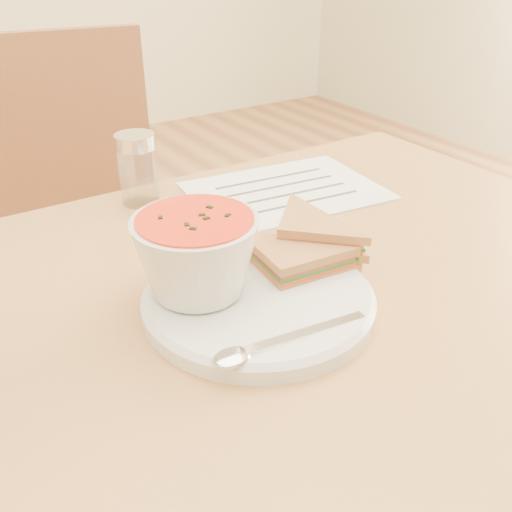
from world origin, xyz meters
TOP-DOWN VIEW (x-y plane):
  - dining_table at (0.00, 0.00)m, footprint 1.00×0.70m
  - chair_far at (-0.06, 0.60)m, footprint 0.47×0.47m
  - plate at (-0.04, -0.03)m, footprint 0.31×0.31m
  - soup_bowl at (-0.10, 0.00)m, footprint 0.15×0.15m
  - sandwich_half_a at (-0.03, -0.05)m, footprint 0.12×0.12m
  - sandwich_half_b at (0.01, 0.01)m, footprint 0.15×0.15m
  - spoon at (-0.07, -0.11)m, footprint 0.19×0.06m
  - paper_menu at (0.16, 0.20)m, footprint 0.30×0.24m
  - condiment_shaker at (-0.04, 0.29)m, footprint 0.06×0.06m

SIDE VIEW (x-z plane):
  - dining_table at x=0.00m, z-range 0.00..0.75m
  - chair_far at x=-0.06m, z-range 0.00..0.93m
  - paper_menu at x=0.16m, z-range 0.75..0.75m
  - plate at x=-0.04m, z-range 0.75..0.77m
  - spoon at x=-0.07m, z-range 0.77..0.78m
  - sandwich_half_a at x=-0.03m, z-range 0.77..0.80m
  - sandwich_half_b at x=0.01m, z-range 0.78..0.81m
  - condiment_shaker at x=-0.04m, z-range 0.75..0.85m
  - soup_bowl at x=-0.10m, z-range 0.77..0.85m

